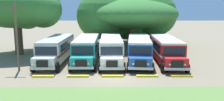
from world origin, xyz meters
The scene contains 14 objects.
ground_plane centered at (0.00, 0.00, 0.00)m, with size 220.00×220.00×0.00m, color #84755B.
parked_bus_slot_0 centered at (-6.57, 6.22, 1.58)m, with size 2.80×10.85×2.82m.
parked_bus_slot_1 centered at (-3.01, 6.36, 1.58)m, with size 2.70×10.84×2.82m.
parked_bus_slot_2 centered at (-0.09, 6.12, 1.58)m, with size 2.74×10.85×2.82m.
parked_bus_slot_3 centered at (3.23, 6.09, 1.58)m, with size 3.60×10.98×2.82m.
parked_bus_slot_4 centered at (6.35, 5.88, 1.58)m, with size 3.13×10.90×2.82m.
curb_wheelstop_0 centered at (-6.39, -0.28, 0.07)m, with size 2.00×0.36×0.15m, color yellow.
curb_wheelstop_1 centered at (-3.19, -0.28, 0.07)m, with size 2.00×0.36×0.15m, color yellow.
curb_wheelstop_2 centered at (0.00, -0.28, 0.07)m, with size 2.00×0.36×0.15m, color yellow.
curb_wheelstop_3 centered at (3.19, -0.28, 0.07)m, with size 2.00×0.36×0.15m, color yellow.
curb_wheelstop_4 centered at (6.39, -0.28, 0.07)m, with size 2.00×0.36×0.15m, color yellow.
broad_shade_tree centered at (3.25, 19.44, 5.24)m, with size 17.32×16.19×9.72m.
secondary_tree centered at (-12.99, 11.27, 6.43)m, with size 12.13×11.77×10.13m.
utility_pole centered at (-9.49, 2.05, 3.66)m, with size 1.80×0.20×6.83m.
Camera 1 is at (-0.29, -20.35, 6.09)m, focal length 36.27 mm.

